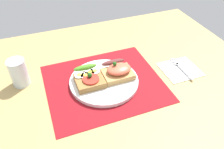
{
  "coord_description": "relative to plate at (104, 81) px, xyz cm",
  "views": [
    {
      "loc": [
        -18.6,
        -57.28,
        54.24
      ],
      "look_at": [
        3.0,
        0.0,
        3.16
      ],
      "focal_mm": 36.55,
      "sensor_mm": 36.0,
      "label": 1
    }
  ],
  "objects": [
    {
      "name": "ground_plane",
      "position": [
        0.0,
        0.0,
        -2.58
      ],
      "size": [
        120.0,
        90.0,
        3.2
      ],
      "primitive_type": "cube",
      "color": "tan"
    },
    {
      "name": "placemat",
      "position": [
        0.0,
        0.0,
        -0.83
      ],
      "size": [
        40.22,
        34.96,
        0.3
      ],
      "primitive_type": "cube",
      "color": "maroon",
      "rests_on": "ground_plane"
    },
    {
      "name": "plate",
      "position": [
        0.0,
        0.0,
        0.0
      ],
      "size": [
        24.18,
        24.18,
        1.36
      ],
      "primitive_type": "cylinder",
      "color": "white",
      "rests_on": "placemat"
    },
    {
      "name": "sandwich_egg_tomato",
      "position": [
        -5.14,
        1.08,
        2.3
      ],
      "size": [
        9.5,
        10.31,
        4.4
      ],
      "color": "olive",
      "rests_on": "plate"
    },
    {
      "name": "sandwich_salmon",
      "position": [
        5.32,
        0.83,
        2.82
      ],
      "size": [
        10.51,
        9.55,
        5.91
      ],
      "color": "tan",
      "rests_on": "plate"
    },
    {
      "name": "napkin",
      "position": [
        29.58,
        -2.98,
        -0.68
      ],
      "size": [
        13.58,
        12.7,
        0.6
      ],
      "primitive_type": "cube",
      "color": "white",
      "rests_on": "ground_plane"
    },
    {
      "name": "fork",
      "position": [
        29.98,
        -2.77,
        -0.22
      ],
      "size": [
        1.62,
        14.11,
        0.32
      ],
      "color": "#B7B7BC",
      "rests_on": "napkin"
    },
    {
      "name": "drinking_glass",
      "position": [
        -27.24,
        10.22,
        3.96
      ],
      "size": [
        5.95,
        5.95,
        9.88
      ],
      "primitive_type": "cylinder",
      "color": "silver",
      "rests_on": "ground_plane"
    }
  ]
}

